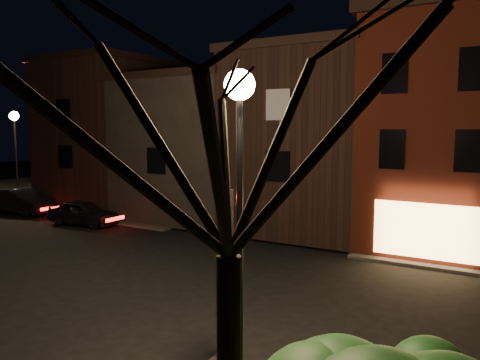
% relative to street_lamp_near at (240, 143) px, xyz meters
% --- Properties ---
extents(ground, '(120.00, 120.00, 0.00)m').
position_rel_street_lamp_near_xyz_m(ground, '(-6.20, 6.00, -5.18)').
color(ground, black).
rests_on(ground, ground).
extents(sidewalk_far_left, '(30.00, 30.00, 0.12)m').
position_rel_street_lamp_near_xyz_m(sidewalk_far_left, '(-26.20, 26.00, -5.12)').
color(sidewalk_far_left, '#2D2B28').
rests_on(sidewalk_far_left, ground).
extents(corner_building, '(6.50, 8.50, 10.50)m').
position_rel_street_lamp_near_xyz_m(corner_building, '(1.80, 15.47, 0.22)').
color(corner_building, '#4E180D').
rests_on(corner_building, ground).
extents(row_building_a, '(7.30, 10.30, 9.40)m').
position_rel_street_lamp_near_xyz_m(row_building_a, '(-4.70, 16.50, -0.34)').
color(row_building_a, black).
rests_on(row_building_a, ground).
extents(row_building_b, '(7.80, 10.30, 8.40)m').
position_rel_street_lamp_near_xyz_m(row_building_b, '(-11.95, 16.50, -0.85)').
color(row_building_b, black).
rests_on(row_building_b, ground).
extents(row_building_c, '(7.30, 10.30, 9.90)m').
position_rel_street_lamp_near_xyz_m(row_building_c, '(-19.20, 16.50, -0.09)').
color(row_building_c, black).
rests_on(row_building_c, ground).
extents(street_lamp_near, '(0.60, 0.60, 6.48)m').
position_rel_street_lamp_near_xyz_m(street_lamp_near, '(0.00, 0.00, 0.00)').
color(street_lamp_near, black).
rests_on(street_lamp_near, sidewalk_near_right).
extents(street_lamp_far, '(0.60, 0.60, 6.48)m').
position_rel_street_lamp_near_xyz_m(street_lamp_far, '(-25.20, 12.20, 0.00)').
color(street_lamp_far, black).
rests_on(street_lamp_far, sidewalk_far_left).
extents(traffic_signal, '(0.58, 0.38, 4.05)m').
position_rel_street_lamp_near_xyz_m(traffic_signal, '(-0.60, 0.49, -2.37)').
color(traffic_signal, black).
rests_on(traffic_signal, sidewalk_near_right).
extents(bare_tree_right, '(6.40, 6.40, 8.50)m').
position_rel_street_lamp_near_xyz_m(bare_tree_right, '(1.30, -2.50, 0.97)').
color(bare_tree_right, black).
rests_on(bare_tree_right, sidewalk_near_right).
extents(parked_car_a, '(4.34, 2.19, 1.42)m').
position_rel_street_lamp_near_xyz_m(parked_car_a, '(-16.19, 10.07, -4.47)').
color(parked_car_a, black).
rests_on(parked_car_a, ground).
extents(parked_car_b, '(4.86, 1.90, 1.58)m').
position_rel_street_lamp_near_xyz_m(parked_car_b, '(-22.37, 10.50, -4.39)').
color(parked_car_b, black).
rests_on(parked_car_b, ground).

